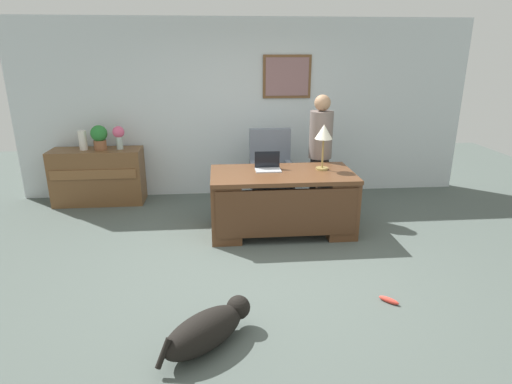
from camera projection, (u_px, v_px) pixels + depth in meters
name	position (u px, v px, depth m)	size (l,w,h in m)	color
ground_plane	(261.00, 266.00, 4.60)	(12.00, 12.00, 0.00)	#4C5651
back_wall	(245.00, 109.00, 6.63)	(7.00, 0.16, 2.70)	silver
desk	(282.00, 200.00, 5.36)	(1.78, 0.92, 0.78)	brown
credenza	(98.00, 176.00, 6.41)	(1.33, 0.50, 0.83)	brown
armchair	(271.00, 174.00, 6.21)	(0.60, 0.59, 1.14)	slate
person_standing	(320.00, 153.00, 5.92)	(0.32, 0.32, 1.67)	#262323
dog_lying	(208.00, 329.00, 3.31)	(0.76, 0.72, 0.30)	black
laptop	(268.00, 165.00, 5.38)	(0.32, 0.22, 0.23)	#B2B5BA
desk_lamp	(324.00, 135.00, 5.27)	(0.22, 0.22, 0.57)	#9E8447
vase_with_flowers	(119.00, 135.00, 6.24)	(0.17, 0.17, 0.34)	#A4B8B2
vase_empty	(83.00, 140.00, 6.22)	(0.12, 0.12, 0.29)	silver
potted_plant	(99.00, 136.00, 6.22)	(0.24, 0.24, 0.36)	brown
dog_toy_bone	(389.00, 300.00, 3.93)	(0.19, 0.05, 0.05)	#E53F33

